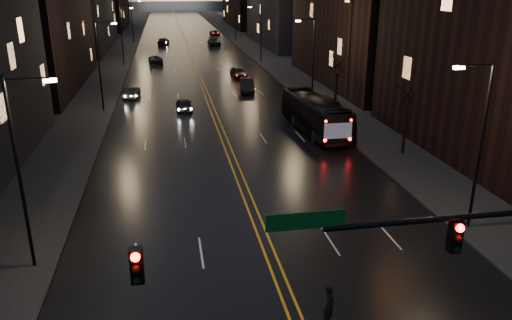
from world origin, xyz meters
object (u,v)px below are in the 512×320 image
oncoming_car_b (132,93)px  receding_car_a (247,85)px  pedestrian_a (329,306)px  oncoming_car_a (184,105)px  bus (315,114)px

oncoming_car_b → receding_car_a: receding_car_a is taller
receding_car_a → pedestrian_a: pedestrian_a is taller
oncoming_car_a → oncoming_car_b: size_ratio=0.99×
oncoming_car_b → receding_car_a: size_ratio=0.84×
pedestrian_a → receding_car_a: bearing=16.1°
bus → oncoming_car_b: bearing=130.6°
bus → oncoming_car_a: (-11.06, 9.54, -0.90)m
bus → oncoming_car_a: size_ratio=2.85×
bus → oncoming_car_b: (-16.67, 16.57, -0.91)m
oncoming_car_b → pedestrian_a: pedestrian_a is taller
oncoming_car_a → oncoming_car_b: oncoming_car_a is taller
bus → receding_car_a: bearing=95.7°
oncoming_car_a → receding_car_a: (7.86, 8.20, 0.11)m
bus → receding_car_a: (-3.20, 17.74, -0.79)m
oncoming_car_a → pedestrian_a: (4.03, -35.14, 0.23)m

